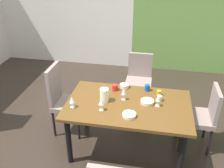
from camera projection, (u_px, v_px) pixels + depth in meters
The scene contains 19 objects.
ground_plane at pixel (96, 144), 3.66m from camera, with size 6.25×5.82×0.02m, color #32271F.
back_panel_interior at pixel (62, 10), 5.77m from camera, with size 3.30×0.10×2.55m, color silver.
garden_window_panel at pixel (203, 16), 5.25m from camera, with size 2.94×0.10×2.55m, color #709C49.
dining_table at pixel (128, 109), 3.26m from camera, with size 1.61×0.99×0.75m.
chair_left_far at pixel (63, 97), 3.68m from camera, with size 0.44×0.44×1.07m.
chair_right_far at pixel (203, 114), 3.38m from camera, with size 0.44×0.44×0.94m.
chair_head_far at pixel (139, 77), 4.35m from camera, with size 0.44×0.45×0.94m.
wine_glass_corner at pixel (101, 103), 3.04m from camera, with size 0.07×0.07×0.15m.
wine_glass_rear at pixel (72, 100), 3.10m from camera, with size 0.07×0.07×0.15m.
wine_glass_left at pixel (158, 98), 3.12m from camera, with size 0.06×0.06×0.16m.
wine_glass_center at pixel (124, 92), 3.25m from camera, with size 0.06×0.06×0.17m.
serving_bowl_near_window at pixel (124, 86), 3.58m from camera, with size 0.13×0.13×0.05m, color silver.
serving_bowl_south at pixel (147, 102), 3.22m from camera, with size 0.17×0.17×0.04m, color beige.
serving_bowl_north at pixel (129, 115), 2.96m from camera, with size 0.17×0.17×0.04m, color beige.
cup_right at pixel (115, 87), 3.52m from camera, with size 0.08×0.08×0.08m, color red.
cup_front at pixel (160, 98), 3.27m from camera, with size 0.07×0.07×0.07m, color silver.
cup_near_shelf at pixel (147, 88), 3.50m from camera, with size 0.07×0.07×0.09m, color #154E9F.
cup_east at pixel (159, 93), 3.39m from camera, with size 0.07×0.07×0.07m, color #B7931F.
pitcher_west at pixel (104, 95), 3.23m from camera, with size 0.13×0.12×0.18m.
Camera 1 is at (0.75, -2.71, 2.50)m, focal length 40.00 mm.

